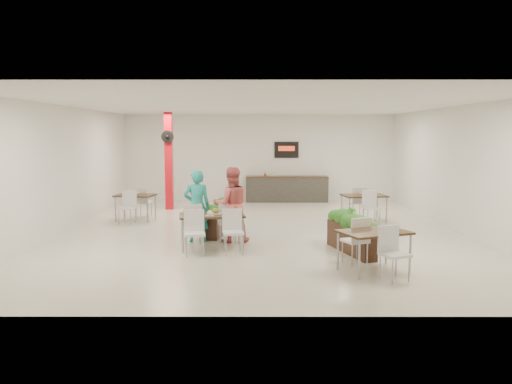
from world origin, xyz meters
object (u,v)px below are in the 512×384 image
(service_counter, at_px, (287,188))
(planter_right, at_px, (351,230))
(main_table, at_px, (211,220))
(diner_woman, at_px, (231,205))
(side_table_b, at_px, (364,199))
(planter_left, at_px, (219,215))
(side_table_a, at_px, (135,199))
(side_table_c, at_px, (374,238))
(diner_man, at_px, (197,206))
(red_column, at_px, (169,160))

(service_counter, xyz_separation_m, planter_right, (0.88, -7.95, -0.00))
(main_table, height_order, diner_woman, diner_woman)
(side_table_b, bearing_deg, planter_left, -162.96)
(planter_left, relative_size, side_table_a, 1.03)
(service_counter, bearing_deg, side_table_a, -139.03)
(main_table, bearing_deg, side_table_c, -30.84)
(service_counter, xyz_separation_m, planter_left, (-2.04, -5.97, -0.00))
(diner_man, xyz_separation_m, diner_woman, (0.80, 0.00, 0.03))
(red_column, bearing_deg, planter_left, -64.52)
(red_column, relative_size, side_table_c, 1.93)
(diner_man, relative_size, side_table_c, 1.01)
(diner_man, relative_size, planter_right, 0.93)
(main_table, height_order, side_table_a, same)
(red_column, height_order, main_table, red_column)
(main_table, relative_size, side_table_b, 1.08)
(planter_left, xyz_separation_m, side_table_a, (-2.57, 1.97, 0.13))
(main_table, height_order, planter_right, planter_right)
(red_column, height_order, diner_man, red_column)
(service_counter, height_order, side_table_a, service_counter)
(service_counter, distance_m, planter_right, 8.00)
(red_column, xyz_separation_m, diner_woman, (2.31, -5.01, -0.77))
(main_table, bearing_deg, side_table_a, 125.47)
(planter_right, height_order, side_table_c, planter_right)
(diner_man, height_order, planter_right, diner_man)
(side_table_a, height_order, side_table_b, same)
(diner_woman, bearing_deg, service_counter, -113.15)
(diner_man, height_order, planter_left, diner_man)
(diner_woman, xyz_separation_m, side_table_c, (2.71, -2.52, -0.24))
(planter_right, xyz_separation_m, side_table_b, (1.10, 3.90, 0.14))
(side_table_a, bearing_deg, planter_left, -28.31)
(service_counter, bearing_deg, diner_man, -109.90)
(red_column, distance_m, main_table, 6.06)
(planter_left, distance_m, side_table_b, 4.46)
(service_counter, height_order, planter_left, service_counter)
(side_table_c, bearing_deg, planter_right, 73.00)
(main_table, relative_size, planter_right, 1.00)
(side_table_b, bearing_deg, diner_woman, -150.96)
(diner_man, bearing_deg, planter_right, 152.93)
(diner_man, height_order, diner_woman, diner_woman)
(service_counter, height_order, diner_man, service_counter)
(red_column, height_order, planter_right, red_column)
(side_table_b, bearing_deg, service_counter, 107.56)
(side_table_c, bearing_deg, diner_man, 121.65)
(diner_man, bearing_deg, service_counter, -119.25)
(diner_man, bearing_deg, planter_left, -125.88)
(diner_man, relative_size, diner_woman, 0.96)
(planter_right, distance_m, side_table_a, 6.76)
(main_table, relative_size, planter_left, 1.05)
(service_counter, xyz_separation_m, side_table_b, (1.98, -4.05, 0.14))
(diner_man, xyz_separation_m, planter_left, (0.45, 0.90, -0.35))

